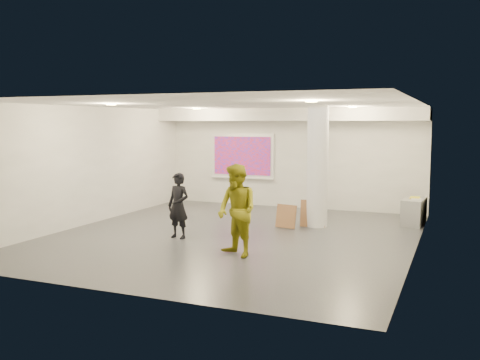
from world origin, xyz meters
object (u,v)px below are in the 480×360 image
at_px(woman, 178,206).
at_px(man, 237,211).
at_px(credenza, 414,211).
at_px(projection_screen, 242,156).
at_px(column, 318,167).

relative_size(woman, man, 0.82).
distance_m(credenza, woman, 6.06).
relative_size(projection_screen, woman, 1.43).
height_order(projection_screen, woman, projection_screen).
bearing_deg(column, woman, -135.47).
relative_size(column, credenza, 2.62).
distance_m(projection_screen, man, 6.65).
bearing_deg(projection_screen, column, -40.56).
height_order(projection_screen, credenza, projection_screen).
height_order(credenza, woman, woman).
distance_m(column, man, 3.63).
xyz_separation_m(projection_screen, credenza, (5.32, -1.43, -1.19)).
xyz_separation_m(credenza, man, (-2.91, -4.73, 0.57)).
relative_size(credenza, woman, 0.78).
distance_m(projection_screen, woman, 5.24).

